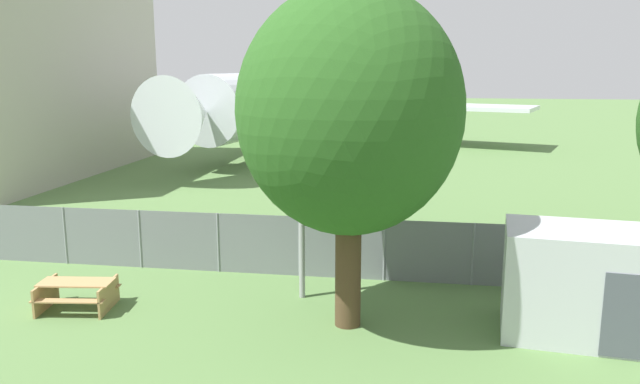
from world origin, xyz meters
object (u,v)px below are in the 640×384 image
at_px(portable_cabin, 588,284).
at_px(picnic_bench_near_cabin, 77,292).
at_px(tree_behind_benches, 360,111).
at_px(airplane, 313,98).
at_px(tree_near_hangar, 350,112).

distance_m(portable_cabin, picnic_bench_near_cabin, 12.72).
bearing_deg(picnic_bench_near_cabin, tree_behind_benches, 44.81).
distance_m(airplane, picnic_bench_near_cabin, 37.49).
relative_size(portable_cabin, tree_behind_benches, 0.57).
distance_m(airplane, tree_behind_benches, 31.47).
relative_size(airplane, portable_cabin, 10.90).
xyz_separation_m(portable_cabin, picnic_bench_near_cabin, (-12.69, -0.38, -0.81)).
height_order(airplane, tree_near_hangar, airplane).
bearing_deg(picnic_bench_near_cabin, airplane, 90.24).
bearing_deg(portable_cabin, picnic_bench_near_cabin, -171.69).
xyz_separation_m(portable_cabin, tree_near_hangar, (-5.59, -0.25, 3.92)).
height_order(portable_cabin, picnic_bench_near_cabin, portable_cabin).
xyz_separation_m(airplane, tree_near_hangar, (7.25, -37.23, 1.55)).
height_order(portable_cabin, tree_near_hangar, tree_near_hangar).
bearing_deg(tree_near_hangar, tree_behind_benches, 93.35).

